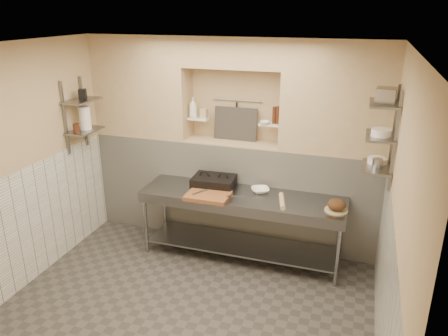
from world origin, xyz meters
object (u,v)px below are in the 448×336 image
at_px(prep_table, 242,214).
at_px(bread_loaf, 337,205).
at_px(bottle_soap, 193,108).
at_px(panini_press, 214,182).
at_px(jug_left, 85,118).
at_px(bowl_alcove, 265,123).
at_px(mixing_bowl, 260,190).
at_px(rolling_pin, 282,201).
at_px(cutting_board, 208,196).

height_order(prep_table, bread_loaf, bread_loaf).
bearing_deg(bottle_soap, prep_table, -32.29).
xyz_separation_m(prep_table, bottle_soap, (-0.85, 0.54, 1.21)).
distance_m(panini_press, bread_loaf, 1.61).
distance_m(prep_table, panini_press, 0.55).
height_order(panini_press, jug_left, jug_left).
xyz_separation_m(bowl_alcove, jug_left, (-2.28, -0.61, 0.03)).
distance_m(bottle_soap, bowl_alcove, 1.01).
distance_m(mixing_bowl, bread_loaf, 1.01).
bearing_deg(bowl_alcove, prep_table, -106.31).
height_order(mixing_bowl, bread_loaf, bread_loaf).
bearing_deg(bowl_alcove, rolling_pin, -57.36).
bearing_deg(bowl_alcove, cutting_board, -126.85).
bearing_deg(mixing_bowl, prep_table, -139.06).
bearing_deg(panini_press, bread_loaf, -11.16).
relative_size(mixing_bowl, jug_left, 0.76).
distance_m(bread_loaf, bottle_soap, 2.29).
xyz_separation_m(cutting_board, rolling_pin, (0.91, 0.11, 0.01)).
distance_m(rolling_pin, bottle_soap, 1.78).
xyz_separation_m(panini_press, mixing_bowl, (0.62, 0.03, -0.05)).
distance_m(rolling_pin, bread_loaf, 0.64).
xyz_separation_m(rolling_pin, bottle_soap, (-1.38, 0.63, 0.92)).
bearing_deg(cutting_board, bread_loaf, 4.09).
bearing_deg(cutting_board, rolling_pin, 7.12).
xyz_separation_m(prep_table, mixing_bowl, (0.20, 0.17, 0.29)).
xyz_separation_m(prep_table, jug_left, (-2.13, -0.10, 1.12)).
relative_size(panini_press, cutting_board, 1.05).
xyz_separation_m(prep_table, bread_loaf, (1.17, -0.09, 0.34)).
bearing_deg(bread_loaf, cutting_board, -175.91).
height_order(rolling_pin, bowl_alcove, bowl_alcove).
distance_m(panini_press, cutting_board, 0.34).
bearing_deg(bread_loaf, mixing_bowl, 165.01).
xyz_separation_m(panini_press, jug_left, (-1.71, -0.24, 0.79)).
xyz_separation_m(mixing_bowl, bottle_soap, (-1.05, 0.37, 0.92)).
bearing_deg(panini_press, mixing_bowl, 0.14).
distance_m(cutting_board, jug_left, 1.94).
bearing_deg(prep_table, rolling_pin, -9.41).
distance_m(panini_press, rolling_pin, 0.98).
relative_size(panini_press, mixing_bowl, 2.46).
height_order(bottle_soap, bowl_alcove, bottle_soap).
distance_m(bread_loaf, jug_left, 3.39).
bearing_deg(bottle_soap, panini_press, -43.14).
height_order(mixing_bowl, rolling_pin, rolling_pin).
bearing_deg(rolling_pin, mixing_bowl, 142.24).
bearing_deg(bottle_soap, cutting_board, -57.54).
height_order(mixing_bowl, jug_left, jug_left).
bearing_deg(prep_table, cutting_board, -152.21).
relative_size(prep_table, cutting_board, 4.83).
relative_size(cutting_board, bread_loaf, 2.49).
relative_size(prep_table, panini_press, 4.61).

